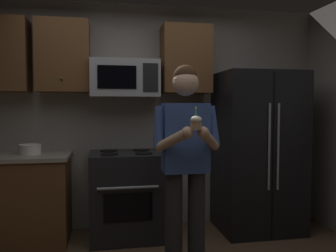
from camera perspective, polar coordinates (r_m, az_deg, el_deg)
wall_back at (r=4.11m, az=-5.28°, el=1.61°), size 4.40×0.10×2.60m
oven_range at (r=3.82m, az=-6.96°, el=-11.23°), size 0.76×0.70×0.93m
microwave at (r=3.83m, az=-7.19°, el=7.78°), size 0.74×0.41×0.40m
refrigerator at (r=4.07m, az=14.66°, el=-4.14°), size 0.90×0.75×1.80m
cabinet_row_upper at (r=3.92m, az=-15.84°, el=10.96°), size 2.78×0.36×0.76m
bowl_large_white at (r=3.84m, az=-21.87°, el=-3.56°), size 0.23×0.23×0.10m
person at (r=2.91m, az=2.93°, el=-5.00°), size 0.60×0.48×1.76m
cupcake at (r=2.56m, az=4.65°, el=0.56°), size 0.09×0.09×0.17m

